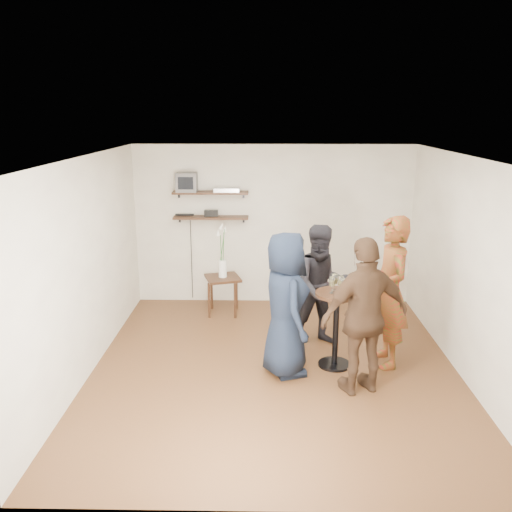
{
  "coord_description": "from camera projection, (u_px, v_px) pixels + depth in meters",
  "views": [
    {
      "loc": [
        -0.12,
        -6.16,
        3.1
      ],
      "look_at": [
        -0.24,
        0.4,
        1.34
      ],
      "focal_mm": 38.0,
      "sensor_mm": 36.0,
      "label": 1
    }
  ],
  "objects": [
    {
      "name": "radio",
      "position": [
        211.0,
        213.0,
        8.66
      ],
      "size": [
        0.22,
        0.1,
        0.1
      ],
      "primitive_type": "cube",
      "color": "black",
      "rests_on": "shelf_lower"
    },
    {
      "name": "room",
      "position": [
        276.0,
        268.0,
        6.41
      ],
      "size": [
        4.58,
        5.08,
        2.68
      ],
      "color": "#4C2E18",
      "rests_on": "ground"
    },
    {
      "name": "vase_lilies",
      "position": [
        222.0,
        260.0,
        8.36
      ],
      "size": [
        0.18,
        0.19,
        0.88
      ],
      "rotation": [
        0.0,
        0.0,
        0.3
      ],
      "color": "white",
      "rests_on": "side_table"
    },
    {
      "name": "shelf_upper",
      "position": [
        210.0,
        193.0,
        8.58
      ],
      "size": [
        1.2,
        0.25,
        0.04
      ],
      "primitive_type": "cube",
      "color": "black",
      "rests_on": "room"
    },
    {
      "name": "drinks_table",
      "position": [
        336.0,
        319.0,
        6.66
      ],
      "size": [
        0.53,
        0.53,
        0.97
      ],
      "color": "black",
      "rests_on": "room"
    },
    {
      "name": "person_navy",
      "position": [
        285.0,
        304.0,
        6.43
      ],
      "size": [
        0.78,
        0.98,
        1.76
      ],
      "primitive_type": "imported",
      "rotation": [
        0.0,
        0.0,
        1.85
      ],
      "color": "black",
      "rests_on": "room"
    },
    {
      "name": "power_strip",
      "position": [
        185.0,
        215.0,
        8.73
      ],
      "size": [
        0.3,
        0.05,
        0.03
      ],
      "primitive_type": "cube",
      "color": "black",
      "rests_on": "shelf_lower"
    },
    {
      "name": "wine_glass_fr",
      "position": [
        343.0,
        283.0,
        6.5
      ],
      "size": [
        0.06,
        0.06,
        0.19
      ],
      "color": "silver",
      "rests_on": "drinks_table"
    },
    {
      "name": "dvd_deck",
      "position": [
        227.0,
        190.0,
        8.56
      ],
      "size": [
        0.4,
        0.24,
        0.06
      ],
      "primitive_type": "cube",
      "color": "silver",
      "rests_on": "shelf_upper"
    },
    {
      "name": "person_dark",
      "position": [
        322.0,
        286.0,
        7.24
      ],
      "size": [
        0.91,
        0.76,
        1.67
      ],
      "primitive_type": "imported",
      "rotation": [
        0.0,
        0.0,
        0.18
      ],
      "color": "black",
      "rests_on": "room"
    },
    {
      "name": "wine_glass_bl",
      "position": [
        335.0,
        279.0,
        6.6
      ],
      "size": [
        0.07,
        0.07,
        0.21
      ],
      "color": "silver",
      "rests_on": "drinks_table"
    },
    {
      "name": "person_brown",
      "position": [
        365.0,
        317.0,
        5.99
      ],
      "size": [
        1.14,
        0.78,
        1.8
      ],
      "primitive_type": "imported",
      "rotation": [
        0.0,
        0.0,
        3.5
      ],
      "color": "#412A1B",
      "rests_on": "room"
    },
    {
      "name": "person_plaid",
      "position": [
        390.0,
        292.0,
        6.65
      ],
      "size": [
        0.54,
        0.74,
        1.9
      ],
      "primitive_type": "imported",
      "rotation": [
        0.0,
        0.0,
        -1.45
      ],
      "color": "red",
      "rests_on": "room"
    },
    {
      "name": "shelf_lower",
      "position": [
        211.0,
        217.0,
        8.68
      ],
      "size": [
        1.2,
        0.25,
        0.04
      ],
      "primitive_type": "cube",
      "color": "black",
      "rests_on": "room"
    },
    {
      "name": "crt_monitor",
      "position": [
        187.0,
        182.0,
        8.54
      ],
      "size": [
        0.32,
        0.3,
        0.3
      ],
      "primitive_type": "cube",
      "color": "#59595B",
      "rests_on": "shelf_upper"
    },
    {
      "name": "wine_glass_fl",
      "position": [
        332.0,
        282.0,
        6.51
      ],
      "size": [
        0.07,
        0.07,
        0.21
      ],
      "color": "silver",
      "rests_on": "drinks_table"
    },
    {
      "name": "wine_glass_br",
      "position": [
        341.0,
        281.0,
        6.54
      ],
      "size": [
        0.07,
        0.07,
        0.21
      ],
      "color": "silver",
      "rests_on": "drinks_table"
    },
    {
      "name": "side_table",
      "position": [
        223.0,
        283.0,
        8.46
      ],
      "size": [
        0.63,
        0.63,
        0.6
      ],
      "rotation": [
        0.0,
        0.0,
        0.3
      ],
      "color": "black",
      "rests_on": "room"
    }
  ]
}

